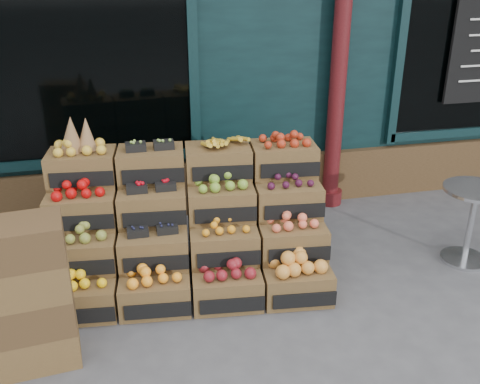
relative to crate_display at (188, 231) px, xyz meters
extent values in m
plane|color=#4B4B4E|center=(0.64, -0.86, -0.45)|extent=(60.00, 60.00, 0.00)
cube|color=black|center=(0.64, 1.39, 1.05)|extent=(12.00, 0.12, 3.00)
cube|color=#4A341D|center=(0.64, 1.32, -0.15)|extent=(12.00, 0.18, 0.60)
cube|color=black|center=(-0.96, 1.32, 1.30)|extent=(2.40, 0.06, 2.00)
cylinder|color=#501215|center=(1.84, 1.19, 1.15)|extent=(0.18, 0.18, 3.20)
cube|color=brown|center=(-0.93, -0.37, -0.31)|extent=(0.61, 0.45, 0.28)
cube|color=black|center=(-0.95, -0.58, -0.34)|extent=(0.52, 0.07, 0.13)
cube|color=yellow|center=(-0.93, -0.37, -0.12)|extent=(0.48, 0.35, 0.09)
cube|color=brown|center=(-0.34, -0.44, -0.31)|extent=(0.61, 0.45, 0.28)
cube|color=black|center=(-0.36, -0.65, -0.34)|extent=(0.52, 0.07, 0.13)
cube|color=orange|center=(-0.34, -0.44, -0.12)|extent=(0.48, 0.35, 0.10)
cube|color=brown|center=(0.25, -0.50, -0.31)|extent=(0.61, 0.45, 0.28)
cube|color=black|center=(0.22, -0.71, -0.34)|extent=(0.52, 0.07, 0.13)
cube|color=maroon|center=(0.25, -0.50, -0.11)|extent=(0.48, 0.35, 0.11)
cube|color=brown|center=(0.83, -0.57, -0.31)|extent=(0.61, 0.45, 0.28)
cube|color=black|center=(0.81, -0.77, -0.34)|extent=(0.52, 0.07, 0.13)
cube|color=orange|center=(0.83, -0.57, -0.10)|extent=(0.48, 0.35, 0.13)
cube|color=brown|center=(-0.90, -0.13, -0.02)|extent=(0.61, 0.45, 0.28)
cube|color=black|center=(-0.92, -0.34, -0.05)|extent=(0.52, 0.07, 0.13)
cube|color=olive|center=(-0.90, -0.13, 0.17)|extent=(0.48, 0.35, 0.10)
cube|color=brown|center=(-0.31, -0.20, -0.02)|extent=(0.61, 0.45, 0.28)
cube|color=black|center=(-0.34, -0.41, -0.05)|extent=(0.52, 0.07, 0.13)
cube|color=#181A35|center=(-0.31, -0.20, 0.13)|extent=(0.48, 0.35, 0.03)
cube|color=brown|center=(0.27, -0.26, -0.02)|extent=(0.61, 0.45, 0.28)
cube|color=black|center=(0.25, -0.47, -0.05)|extent=(0.52, 0.07, 0.13)
cube|color=orange|center=(0.27, -0.26, 0.16)|extent=(0.48, 0.35, 0.08)
cube|color=brown|center=(0.86, -0.33, -0.02)|extent=(0.61, 0.45, 0.28)
cube|color=black|center=(0.84, -0.54, -0.05)|extent=(0.52, 0.07, 0.13)
cube|color=#F06847|center=(0.86, -0.33, 0.16)|extent=(0.48, 0.35, 0.09)
cube|color=brown|center=(-0.87, 0.10, 0.26)|extent=(0.61, 0.45, 0.28)
cube|color=black|center=(-0.90, -0.10, 0.23)|extent=(0.52, 0.07, 0.13)
cube|color=#B70808|center=(-0.87, 0.10, 0.45)|extent=(0.48, 0.35, 0.10)
cube|color=brown|center=(-0.29, 0.04, 0.26)|extent=(0.61, 0.45, 0.28)
cube|color=black|center=(-0.31, -0.17, 0.23)|extent=(0.52, 0.07, 0.13)
cube|color=#AF0814|center=(-0.29, 0.04, 0.42)|extent=(0.48, 0.35, 0.04)
cube|color=brown|center=(0.30, -0.02, 0.26)|extent=(0.61, 0.45, 0.28)
cube|color=black|center=(0.28, -0.23, 0.23)|extent=(0.52, 0.07, 0.13)
cube|color=olive|center=(0.30, -0.02, 0.45)|extent=(0.48, 0.35, 0.10)
cube|color=brown|center=(0.88, -0.09, 0.26)|extent=(0.61, 0.45, 0.28)
cube|color=black|center=(0.86, -0.30, 0.23)|extent=(0.52, 0.07, 0.13)
cube|color=#390F27|center=(0.88, -0.09, 0.44)|extent=(0.48, 0.35, 0.07)
cube|color=brown|center=(-0.85, 0.34, 0.54)|extent=(0.61, 0.45, 0.28)
cube|color=black|center=(-0.87, 0.14, 0.52)|extent=(0.52, 0.07, 0.13)
cube|color=gold|center=(-0.85, 0.34, 0.73)|extent=(0.48, 0.35, 0.10)
cube|color=brown|center=(-0.26, 0.28, 0.54)|extent=(0.61, 0.45, 0.28)
cube|color=black|center=(-0.28, 0.07, 0.52)|extent=(0.52, 0.07, 0.13)
cube|color=#87B248|center=(-0.26, 0.28, 0.70)|extent=(0.48, 0.35, 0.03)
cube|color=brown|center=(0.32, 0.22, 0.54)|extent=(0.61, 0.45, 0.28)
cube|color=black|center=(0.30, 0.01, 0.52)|extent=(0.52, 0.07, 0.13)
cube|color=gold|center=(0.32, 0.22, 0.73)|extent=(0.48, 0.35, 0.09)
cube|color=brown|center=(0.91, 0.15, 0.54)|extent=(0.61, 0.45, 0.28)
cube|color=black|center=(0.89, -0.06, 0.52)|extent=(0.52, 0.07, 0.13)
cube|color=#AD2C15|center=(0.91, 0.15, 0.73)|extent=(0.48, 0.35, 0.08)
cube|color=#4A341D|center=(-0.02, -0.23, -0.31)|extent=(2.37, 0.65, 0.28)
cube|color=#4A341D|center=(0.01, 0.01, -0.17)|extent=(2.37, 0.65, 0.57)
cube|color=#4A341D|center=(0.03, 0.25, -0.02)|extent=(2.37, 0.65, 0.85)
cone|color=olive|center=(-0.90, 0.34, 0.85)|extent=(0.20, 0.20, 0.33)
cone|color=olive|center=(-0.78, 0.39, 0.83)|extent=(0.17, 0.17, 0.28)
cube|color=brown|center=(-1.20, -0.88, -0.31)|extent=(0.59, 0.44, 0.28)
cube|color=#4A341D|center=(-1.20, -0.88, -0.04)|extent=(0.59, 0.44, 0.28)
cube|color=brown|center=(-1.20, -0.88, 0.24)|extent=(0.59, 0.44, 0.28)
cube|color=#4A341D|center=(-1.20, -0.88, 0.51)|extent=(0.59, 0.44, 0.28)
cylinder|color=silver|center=(2.60, -0.35, -0.44)|extent=(0.44, 0.44, 0.03)
cylinder|color=silver|center=(2.60, -0.35, -0.08)|extent=(0.06, 0.06, 0.72)
cylinder|color=silver|center=(2.60, -0.35, 0.29)|extent=(0.60, 0.60, 0.03)
imported|color=#1D6523|center=(-1.32, 2.06, 0.66)|extent=(0.95, 0.81, 2.22)
camera|label=1|loc=(-0.50, -4.17, 2.20)|focal=40.00mm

